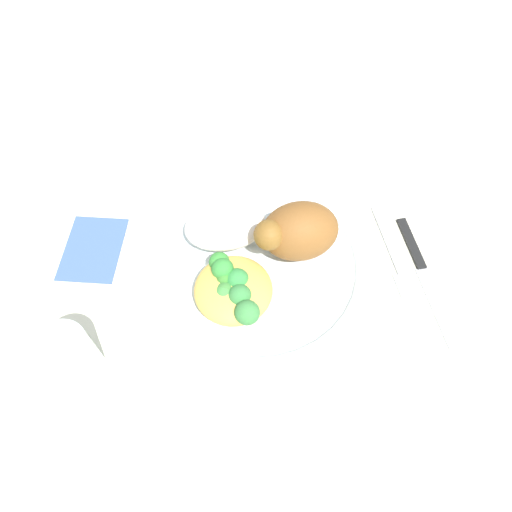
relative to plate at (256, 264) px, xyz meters
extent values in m
plane|color=silver|center=(0.00, 0.00, -0.01)|extent=(2.00, 2.00, 0.00)
cylinder|color=white|center=(0.00, 0.00, 0.00)|extent=(0.26, 0.26, 0.02)
torus|color=white|center=(0.00, 0.00, 0.00)|extent=(0.27, 0.27, 0.01)
ellipsoid|color=brown|center=(-0.06, -0.01, 0.05)|extent=(0.09, 0.07, 0.07)
sphere|color=brown|center=(-0.02, 0.00, 0.06)|extent=(0.04, 0.04, 0.04)
ellipsoid|color=white|center=(0.03, -0.05, 0.03)|extent=(0.10, 0.07, 0.04)
ellipsoid|color=#E8B74F|center=(0.03, 0.04, 0.02)|extent=(0.09, 0.09, 0.03)
sphere|color=#399244|center=(0.03, 0.04, 0.03)|extent=(0.03, 0.03, 0.03)
sphere|color=#3C8943|center=(0.03, 0.06, 0.03)|extent=(0.03, 0.03, 0.03)
sphere|color=#3E8531|center=(0.04, 0.03, 0.03)|extent=(0.02, 0.02, 0.02)
sphere|color=#489343|center=(0.05, 0.05, 0.03)|extent=(0.02, 0.02, 0.02)
sphere|color=green|center=(0.05, 0.01, 0.03)|extent=(0.02, 0.02, 0.02)
sphere|color=#408B44|center=(0.02, 0.08, 0.03)|extent=(0.03, 0.03, 0.03)
sphere|color=#43863B|center=(0.04, 0.05, 0.03)|extent=(0.02, 0.02, 0.02)
sphere|color=green|center=(0.04, 0.02, 0.04)|extent=(0.03, 0.03, 0.03)
cube|color=#B2B2B7|center=(-0.18, -0.01, -0.01)|extent=(0.01, 0.11, 0.01)
cube|color=#B2B2B7|center=(-0.18, 0.06, -0.01)|extent=(0.02, 0.03, 0.00)
cube|color=black|center=(-0.21, 0.00, -0.01)|extent=(0.01, 0.08, 0.01)
cube|color=#B2B2B7|center=(-0.21, 0.09, -0.01)|extent=(0.02, 0.11, 0.00)
cylinder|color=silver|center=(0.22, 0.10, 0.03)|extent=(0.06, 0.06, 0.08)
cube|color=#47669E|center=(0.20, -0.07, -0.01)|extent=(0.10, 0.12, 0.00)
camera|label=1|loc=(0.06, 0.31, 0.51)|focal=33.35mm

